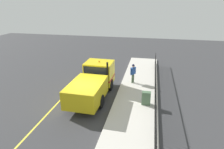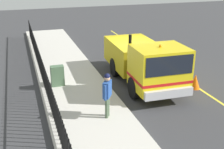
# 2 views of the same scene
# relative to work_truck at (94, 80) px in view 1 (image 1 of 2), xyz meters

# --- Properties ---
(ground_plane) EXTENTS (53.29, 53.29, 0.00)m
(ground_plane) POSITION_rel_work_truck_xyz_m (-0.15, -1.53, -1.27)
(ground_plane) COLOR #38383A
(ground_plane) RESTS_ON ground
(sidewalk_slab) EXTENTS (3.15, 24.22, 0.16)m
(sidewalk_slab) POSITION_rel_work_truck_xyz_m (3.33, -1.53, -1.19)
(sidewalk_slab) COLOR beige
(sidewalk_slab) RESTS_ON ground
(lane_marking) EXTENTS (0.12, 21.80, 0.01)m
(lane_marking) POSITION_rel_work_truck_xyz_m (-2.30, -1.53, -1.27)
(lane_marking) COLOR yellow
(lane_marking) RESTS_ON ground
(work_truck) EXTENTS (2.39, 6.04, 2.67)m
(work_truck) POSITION_rel_work_truck_xyz_m (0.00, 0.00, 0.00)
(work_truck) COLOR yellow
(work_truck) RESTS_ON ground
(worker_standing) EXTENTS (0.45, 0.55, 1.73)m
(worker_standing) POSITION_rel_work_truck_xyz_m (2.74, 2.73, -0.04)
(worker_standing) COLOR #264C99
(worker_standing) RESTS_ON sidewalk_slab
(iron_fence) EXTENTS (0.04, 20.62, 1.27)m
(iron_fence) POSITION_rel_work_truck_xyz_m (4.69, -1.53, -0.46)
(iron_fence) COLOR black
(iron_fence) RESTS_ON sidewalk_slab
(utility_cabinet) EXTENTS (0.60, 0.36, 0.96)m
(utility_cabinet) POSITION_rel_work_truck_xyz_m (4.06, -0.90, -0.62)
(utility_cabinet) COLOR #4C6B4C
(utility_cabinet) RESTS_ON sidewalk_slab
(traffic_cone) EXTENTS (0.48, 0.48, 0.69)m
(traffic_cone) POSITION_rel_work_truck_xyz_m (-2.10, 1.09, -0.92)
(traffic_cone) COLOR orange
(traffic_cone) RESTS_ON ground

